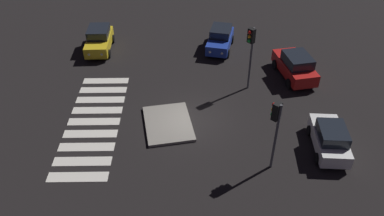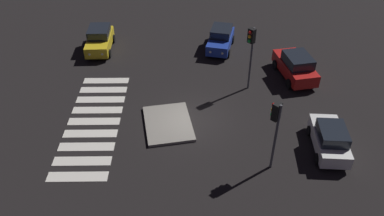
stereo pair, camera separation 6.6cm
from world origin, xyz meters
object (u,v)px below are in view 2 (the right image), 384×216
(traffic_light_west, at_px, (251,44))
(traffic_light_north, at_px, (276,120))
(car_white, at_px, (330,139))
(car_red, at_px, (295,66))
(car_blue, at_px, (221,39))
(car_yellow, at_px, (100,39))
(traffic_island, at_px, (168,123))

(traffic_light_west, bearing_deg, traffic_light_north, 49.57)
(car_white, height_order, traffic_light_west, traffic_light_west)
(car_red, relative_size, traffic_light_west, 0.99)
(car_blue, xyz_separation_m, traffic_light_west, (5.83, 1.43, 2.58))
(car_blue, bearing_deg, traffic_light_north, 20.62)
(car_red, xyz_separation_m, car_blue, (-4.37, -5.02, -0.06))
(car_white, relative_size, traffic_light_north, 0.94)
(car_red, distance_m, car_yellow, 15.33)
(traffic_island, relative_size, car_yellow, 0.99)
(traffic_island, distance_m, car_yellow, 11.27)
(car_yellow, bearing_deg, traffic_light_west, 61.07)
(car_yellow, xyz_separation_m, car_blue, (-0.06, 9.68, -0.03))
(car_white, bearing_deg, traffic_light_north, 113.21)
(traffic_island, relative_size, car_blue, 0.98)
(traffic_island, relative_size, traffic_light_west, 0.91)
(traffic_island, relative_size, car_white, 1.06)
(car_blue, bearing_deg, car_red, 62.36)
(car_blue, bearing_deg, car_white, 36.95)
(car_white, xyz_separation_m, traffic_light_north, (1.23, -3.55, 2.35))
(car_white, relative_size, car_yellow, 0.93)
(traffic_island, height_order, traffic_light_north, traffic_light_north)
(car_red, relative_size, car_white, 1.15)
(car_white, bearing_deg, car_blue, 27.72)
(car_yellow, distance_m, traffic_light_west, 12.78)
(car_white, bearing_deg, traffic_light_west, 35.84)
(traffic_island, xyz_separation_m, car_yellow, (-9.63, -5.80, 0.79))
(car_white, relative_size, car_blue, 0.92)
(traffic_island, xyz_separation_m, car_red, (-5.32, 8.91, 0.83))
(car_red, bearing_deg, traffic_light_north, 148.65)
(traffic_island, bearing_deg, car_yellow, -148.95)
(traffic_island, xyz_separation_m, car_blue, (-9.69, 3.88, 0.76))
(traffic_island, xyz_separation_m, traffic_light_west, (-3.86, 5.31, 3.35))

